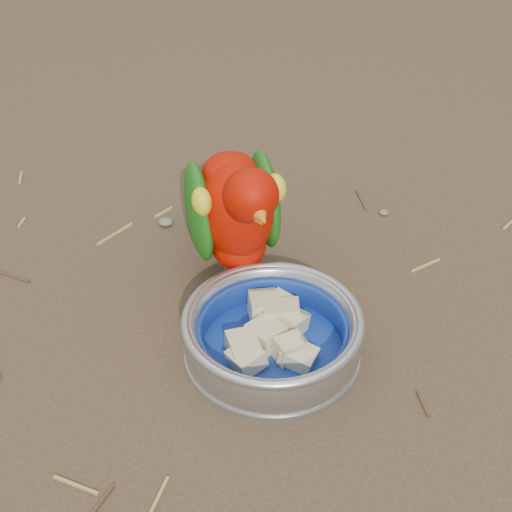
# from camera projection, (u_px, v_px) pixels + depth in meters

# --- Properties ---
(ground) EXTENTS (60.00, 60.00, 0.00)m
(ground) POSITION_uv_depth(u_px,v_px,m) (247.00, 357.00, 0.91)
(ground) COLOR #4A3625
(food_bowl) EXTENTS (0.20, 0.20, 0.02)m
(food_bowl) POSITION_uv_depth(u_px,v_px,m) (272.00, 351.00, 0.91)
(food_bowl) COLOR #B2B2BA
(food_bowl) RESTS_ON ground
(bowl_wall) EXTENTS (0.20, 0.20, 0.04)m
(bowl_wall) POSITION_uv_depth(u_px,v_px,m) (273.00, 333.00, 0.89)
(bowl_wall) COLOR #B2B2BA
(bowl_wall) RESTS_ON food_bowl
(fruit_wedges) EXTENTS (0.12, 0.12, 0.03)m
(fruit_wedges) POSITION_uv_depth(u_px,v_px,m) (273.00, 337.00, 0.89)
(fruit_wedges) COLOR beige
(fruit_wedges) RESTS_ON food_bowl
(lory_parrot) EXTENTS (0.21, 0.27, 0.20)m
(lory_parrot) POSITION_uv_depth(u_px,v_px,m) (236.00, 221.00, 0.96)
(lory_parrot) COLOR #AA0C00
(lory_parrot) RESTS_ON ground
(ground_debris) EXTENTS (0.90, 0.80, 0.01)m
(ground_debris) POSITION_uv_depth(u_px,v_px,m) (233.00, 310.00, 0.97)
(ground_debris) COLOR #A4994A
(ground_debris) RESTS_ON ground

